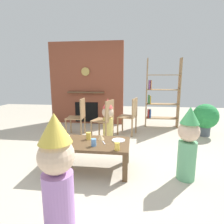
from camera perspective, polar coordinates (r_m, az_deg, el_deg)
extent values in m
plane|color=#BCB29E|center=(3.22, -3.63, -14.96)|extent=(12.00, 12.00, 0.00)
cube|color=brown|center=(5.63, -7.84, 8.69)|extent=(2.20, 0.18, 2.40)
cube|color=black|center=(5.63, -7.87, -0.02)|extent=(0.70, 0.02, 0.60)
cube|color=brown|center=(5.51, -8.14, 6.04)|extent=(1.10, 0.10, 0.04)
cylinder|color=tan|center=(5.52, -8.22, 12.28)|extent=(0.24, 0.04, 0.24)
cube|color=#9E7A51|center=(5.28, 10.64, 5.75)|extent=(0.02, 0.28, 1.90)
cube|color=#9E7A51|center=(5.41, 20.03, 5.40)|extent=(0.02, 0.28, 1.90)
cube|color=#9E7A51|center=(5.43, 15.02, -1.78)|extent=(0.86, 0.28, 0.02)
cube|color=#9E7A51|center=(5.36, 15.23, 2.40)|extent=(0.86, 0.28, 0.02)
cube|color=#9E7A51|center=(5.32, 15.44, 6.67)|extent=(0.86, 0.28, 0.02)
cube|color=#9E7A51|center=(5.31, 15.66, 10.98)|extent=(0.86, 0.28, 0.02)
cube|color=#B23333|center=(5.36, 11.15, -0.41)|extent=(0.04, 0.20, 0.23)
cube|color=#3359A5|center=(5.37, 11.70, -0.42)|extent=(0.04, 0.20, 0.23)
cube|color=#3F8C4C|center=(5.30, 11.32, 3.88)|extent=(0.04, 0.20, 0.24)
cube|color=gold|center=(5.30, 11.74, 3.73)|extent=(0.03, 0.20, 0.21)
cube|color=#8C4C99|center=(5.27, 11.48, 8.27)|extent=(0.04, 0.20, 0.25)
cube|color=#D87F3F|center=(5.27, 11.97, 8.24)|extent=(0.02, 0.20, 0.25)
cube|color=brown|center=(2.84, -6.98, -9.60)|extent=(1.20, 0.66, 0.04)
cube|color=brown|center=(2.86, -19.50, -14.69)|extent=(0.07, 0.07, 0.39)
cube|color=brown|center=(2.60, 4.05, -16.80)|extent=(0.07, 0.07, 0.39)
cube|color=brown|center=(3.33, -15.15, -10.73)|extent=(0.07, 0.07, 0.39)
cube|color=brown|center=(3.11, 4.59, -11.98)|extent=(0.07, 0.07, 0.39)
cylinder|color=#669EE0|center=(2.66, -5.68, -9.35)|extent=(0.07, 0.07, 0.11)
cylinder|color=#F2CC4C|center=(2.50, 1.60, -10.58)|extent=(0.07, 0.07, 0.11)
cylinder|color=#F2CC4C|center=(2.94, -7.29, -7.33)|extent=(0.08, 0.08, 0.11)
cylinder|color=white|center=(2.87, 2.00, -8.73)|extent=(0.20, 0.20, 0.01)
cylinder|color=white|center=(3.15, -14.69, -7.29)|extent=(0.19, 0.19, 0.01)
cone|color=#EAC68C|center=(2.92, -3.41, -7.71)|extent=(0.10, 0.10, 0.08)
cube|color=silver|center=(2.78, -2.54, -9.44)|extent=(0.07, 0.14, 0.01)
cylinder|color=#B27FCC|center=(1.86, -16.06, -25.83)|extent=(0.27, 0.27, 0.60)
sphere|color=beige|center=(1.64, -16.90, -12.92)|extent=(0.31, 0.31, 0.31)
cone|color=#F2D14C|center=(1.56, -17.39, -4.75)|extent=(0.28, 0.28, 0.25)
cylinder|color=#66B27F|center=(2.80, 22.07, -13.71)|extent=(0.24, 0.24, 0.54)
sphere|color=beige|center=(2.66, 22.70, -5.57)|extent=(0.28, 0.28, 0.28)
cone|color=#4CB766|center=(2.61, 23.04, -0.93)|extent=(0.25, 0.25, 0.23)
cylinder|color=#E0CC66|center=(4.16, -1.29, -5.22)|extent=(0.22, 0.22, 0.50)
sphere|color=beige|center=(4.07, -1.32, -0.10)|extent=(0.26, 0.26, 0.26)
cone|color=#EA4C4C|center=(4.04, -1.33, 2.71)|extent=(0.23, 0.23, 0.21)
cube|color=#9E7A51|center=(4.49, -11.27, -1.74)|extent=(0.41, 0.41, 0.02)
cube|color=#9E7A51|center=(4.39, -9.07, 1.20)|extent=(0.04, 0.40, 0.45)
cylinder|color=#9E7A51|center=(4.76, -12.64, -3.86)|extent=(0.04, 0.04, 0.43)
cylinder|color=#9E7A51|center=(4.43, -14.07, -5.02)|extent=(0.04, 0.04, 0.43)
cylinder|color=#9E7A51|center=(4.66, -8.41, -4.02)|extent=(0.04, 0.04, 0.43)
cylinder|color=#9E7A51|center=(4.32, -9.55, -5.22)|extent=(0.04, 0.04, 0.43)
cube|color=#9E7A51|center=(4.15, -3.04, -2.57)|extent=(0.50, 0.50, 0.02)
cube|color=#9E7A51|center=(4.02, -0.73, 0.44)|extent=(0.15, 0.39, 0.45)
cylinder|color=#9E7A51|center=(4.44, -4.00, -4.68)|extent=(0.04, 0.04, 0.43)
cylinder|color=#9E7A51|center=(4.14, -6.39, -5.87)|extent=(0.04, 0.04, 0.43)
cylinder|color=#9E7A51|center=(4.28, 0.26, -5.23)|extent=(0.04, 0.04, 0.43)
cylinder|color=#9E7A51|center=(3.97, -1.90, -6.53)|extent=(0.04, 0.04, 0.43)
cube|color=#9E7A51|center=(4.53, 4.71, -1.44)|extent=(0.49, 0.49, 0.02)
cube|color=#9E7A51|center=(4.44, 7.04, 1.35)|extent=(0.13, 0.39, 0.45)
cylinder|color=#9E7A51|center=(4.80, 3.26, -3.47)|extent=(0.04, 0.04, 0.43)
cylinder|color=#9E7A51|center=(4.48, 1.77, -4.53)|extent=(0.04, 0.04, 0.43)
cylinder|color=#9E7A51|center=(4.70, 7.43, -3.85)|extent=(0.04, 0.04, 0.43)
cylinder|color=#9E7A51|center=(4.37, 6.22, -4.97)|extent=(0.04, 0.04, 0.43)
cylinder|color=#4C5660|center=(5.01, 26.59, -5.25)|extent=(0.27, 0.27, 0.22)
sphere|color=#2A9045|center=(4.93, 26.94, -1.18)|extent=(0.59, 0.59, 0.59)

